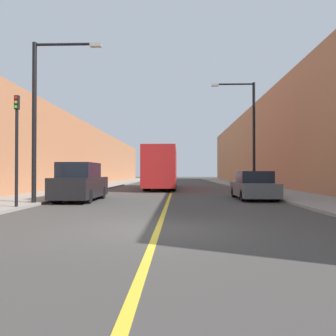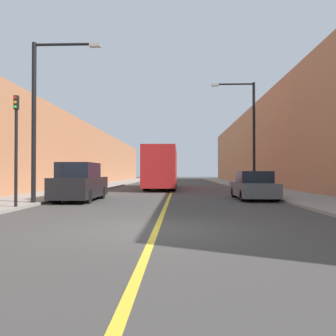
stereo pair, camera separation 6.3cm
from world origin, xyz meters
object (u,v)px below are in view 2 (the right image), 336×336
object	(u,v)px
parked_suv_left	(80,183)
traffic_light	(16,146)
street_lamp_right	(250,128)
bus	(162,168)
street_lamp_left	(41,109)
car_right_near	(253,187)

from	to	relation	value
parked_suv_left	traffic_light	size ratio (longest dim) A/B	1.04
street_lamp_right	bus	bearing A→B (deg)	138.25
traffic_light	street_lamp_right	bearing A→B (deg)	43.63
parked_suv_left	traffic_light	world-z (taller)	traffic_light
street_lamp_left	street_lamp_right	world-z (taller)	street_lamp_right
car_right_near	street_lamp_right	world-z (taller)	street_lamp_right
street_lamp_left	traffic_light	distance (m)	2.55
car_right_near	traffic_light	world-z (taller)	traffic_light
parked_suv_left	street_lamp_right	xyz separation A→B (m)	(10.20, 6.98, 3.73)
parked_suv_left	car_right_near	size ratio (longest dim) A/B	1.04
parked_suv_left	car_right_near	world-z (taller)	parked_suv_left
bus	street_lamp_right	size ratio (longest dim) A/B	1.55
street_lamp_left	bus	bearing A→B (deg)	72.83
bus	parked_suv_left	distance (m)	13.42
street_lamp_right	car_right_near	bearing A→B (deg)	-100.40
parked_suv_left	street_lamp_left	xyz separation A→B (m)	(-1.11, -2.22, 3.42)
parked_suv_left	traffic_light	distance (m)	4.50
car_right_near	street_lamp_right	distance (m)	7.01
bus	parked_suv_left	world-z (taller)	bus
parked_suv_left	traffic_light	bearing A→B (deg)	-108.28
street_lamp_left	street_lamp_right	xyz separation A→B (m)	(11.30, 9.20, 0.32)
street_lamp_left	traffic_light	world-z (taller)	street_lamp_left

